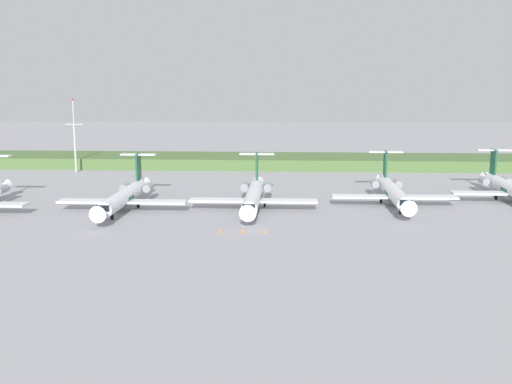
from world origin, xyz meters
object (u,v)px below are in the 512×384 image
at_px(regional_jet_fourth, 393,192).
at_px(regional_jet_fifth, 510,188).
at_px(regional_jet_second, 125,196).
at_px(antenna_mast, 75,142).
at_px(safety_cone_front_marker, 221,231).
at_px(safety_cone_mid_marker, 243,231).
at_px(regional_jet_third, 254,195).
at_px(safety_cone_rear_marker, 266,231).

xyz_separation_m(regional_jet_fourth, regional_jet_fifth, (23.02, 4.91, 0.00)).
bearing_deg(regional_jet_second, antenna_mast, 118.67).
distance_m(regional_jet_second, regional_jet_fourth, 49.27).
bearing_deg(safety_cone_front_marker, regional_jet_fourth, 38.34).
relative_size(regional_jet_fourth, safety_cone_mid_marker, 56.36).
height_order(regional_jet_third, regional_jet_fourth, same).
xyz_separation_m(antenna_mast, safety_cone_front_marker, (44.55, -62.59, -7.59)).
bearing_deg(regional_jet_fourth, regional_jet_second, -171.40).
bearing_deg(safety_cone_front_marker, regional_jet_third, 77.97).
distance_m(regional_jet_second, antenna_mast, 53.31).
bearing_deg(safety_cone_front_marker, safety_cone_mid_marker, 1.46).
xyz_separation_m(regional_jet_third, regional_jet_fourth, (25.72, 5.17, 0.00)).
distance_m(regional_jet_third, safety_cone_front_marker, 18.80).
relative_size(safety_cone_mid_marker, safety_cone_rear_marker, 1.00).
distance_m(antenna_mast, safety_cone_rear_marker, 81.27).
distance_m(regional_jet_fifth, safety_cone_front_marker, 59.81).
distance_m(regional_jet_third, regional_jet_fourth, 26.23).
distance_m(regional_jet_second, safety_cone_rear_marker, 30.57).
xyz_separation_m(regional_jet_second, regional_jet_fourth, (48.71, 7.37, 0.00)).
bearing_deg(regional_jet_fourth, safety_cone_mid_marker, -138.37).
relative_size(regional_jet_second, antenna_mast, 1.65).
height_order(safety_cone_front_marker, safety_cone_mid_marker, same).
relative_size(regional_jet_fifth, safety_cone_front_marker, 56.36).
bearing_deg(safety_cone_rear_marker, antenna_mast, 129.46).
bearing_deg(safety_cone_mid_marker, regional_jet_fifth, 29.83).
height_order(regional_jet_fifth, antenna_mast, antenna_mast).
bearing_deg(regional_jet_third, regional_jet_fourth, 11.36).
bearing_deg(regional_jet_fourth, regional_jet_third, -168.64).
relative_size(regional_jet_third, safety_cone_rear_marker, 56.36).
relative_size(regional_jet_second, safety_cone_front_marker, 56.36).
xyz_separation_m(regional_jet_second, regional_jet_fifth, (71.73, 12.28, 0.00)).
bearing_deg(regional_jet_fifth, safety_cone_mid_marker, -150.17).
height_order(antenna_mast, safety_cone_front_marker, antenna_mast).
distance_m(regional_jet_third, safety_cone_rear_marker, 18.52).
bearing_deg(regional_jet_fifth, safety_cone_rear_marker, -148.33).
xyz_separation_m(regional_jet_fourth, safety_cone_mid_marker, (-26.25, -23.33, -2.26)).
height_order(regional_jet_fifth, safety_cone_front_marker, regional_jet_fifth).
height_order(regional_jet_fifth, safety_cone_mid_marker, regional_jet_fifth).
bearing_deg(safety_cone_rear_marker, safety_cone_front_marker, -179.04).
bearing_deg(safety_cone_mid_marker, antenna_mast, 127.47).
height_order(regional_jet_fourth, antenna_mast, antenna_mast).
xyz_separation_m(regional_jet_fifth, safety_cone_rear_marker, (-45.74, -28.22, -2.26)).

